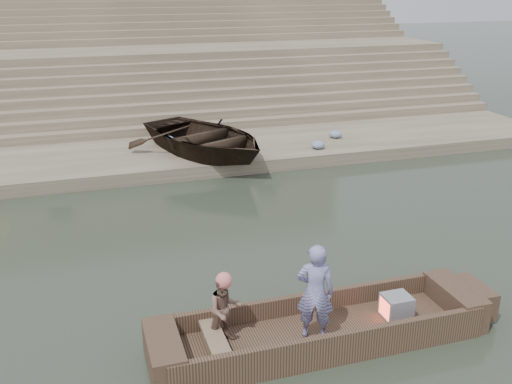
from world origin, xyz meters
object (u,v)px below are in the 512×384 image
television (396,306)px  beached_rowboat (205,137)px  rowing_man (225,310)px  main_rowboat (320,336)px  standing_man (315,292)px

television → beached_rowboat: bearing=96.1°
rowing_man → beached_rowboat: beached_rowboat is taller
main_rowboat → television: bearing=-0.0°
main_rowboat → beached_rowboat: size_ratio=0.98×
beached_rowboat → standing_man: bearing=-117.2°
standing_man → rowing_man: 1.44m
standing_man → television: standing_man is taller
main_rowboat → television: television is taller
rowing_man → television: size_ratio=2.49×
main_rowboat → standing_man: standing_man is taller
main_rowboat → rowing_man: bearing=173.0°
rowing_man → television: rowing_man is taller
rowing_man → television: bearing=-9.7°
standing_man → beached_rowboat: bearing=-68.4°
standing_man → television: size_ratio=3.54×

